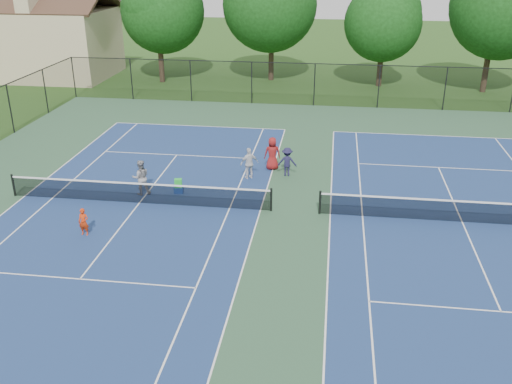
# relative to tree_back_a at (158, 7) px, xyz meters

# --- Properties ---
(ground) EXTENTS (140.00, 140.00, 0.00)m
(ground) POSITION_rel_tree_back_a_xyz_m (13.00, -24.00, -6.04)
(ground) COLOR #234716
(ground) RESTS_ON ground
(court_pad) EXTENTS (36.00, 36.00, 0.01)m
(court_pad) POSITION_rel_tree_back_a_xyz_m (13.00, -24.00, -6.03)
(court_pad) COLOR #30563B
(court_pad) RESTS_ON ground
(tennis_court_left) EXTENTS (12.00, 23.83, 1.07)m
(tennis_court_left) POSITION_rel_tree_back_a_xyz_m (6.00, -24.00, -5.94)
(tennis_court_left) COLOR navy
(tennis_court_left) RESTS_ON ground
(tennis_court_right) EXTENTS (12.00, 23.83, 1.07)m
(tennis_court_right) POSITION_rel_tree_back_a_xyz_m (20.00, -24.00, -5.94)
(tennis_court_right) COLOR navy
(tennis_court_right) RESTS_ON ground
(perimeter_fence) EXTENTS (36.08, 36.08, 3.02)m
(perimeter_fence) POSITION_rel_tree_back_a_xyz_m (13.00, -24.00, -4.44)
(perimeter_fence) COLOR black
(perimeter_fence) RESTS_ON ground
(tree_back_a) EXTENTS (6.80, 6.80, 9.15)m
(tree_back_a) POSITION_rel_tree_back_a_xyz_m (0.00, 0.00, 0.00)
(tree_back_a) COLOR #2D2116
(tree_back_a) RESTS_ON ground
(tree_back_c) EXTENTS (6.00, 6.00, 8.40)m
(tree_back_c) POSITION_rel_tree_back_a_xyz_m (18.00, 1.00, -0.56)
(tree_back_c) COLOR #2D2116
(tree_back_c) RESTS_ON ground
(tree_back_d) EXTENTS (7.80, 7.80, 10.37)m
(tree_back_d) POSITION_rel_tree_back_a_xyz_m (26.00, 0.00, 0.79)
(tree_back_d) COLOR #2D2116
(tree_back_d) RESTS_ON ground
(clapboard_house) EXTENTS (10.80, 8.10, 7.65)m
(clapboard_house) POSITION_rel_tree_back_a_xyz_m (-10.00, 1.00, -2.95)
(clapboard_house) COLOR tan
(clapboard_house) RESTS_ON ground
(child_player) EXTENTS (0.42, 0.28, 1.14)m
(child_player) POSITION_rel_tree_back_a_xyz_m (4.83, -27.22, -5.47)
(child_player) COLOR red
(child_player) RESTS_ON ground
(instructor) EXTENTS (1.00, 0.91, 1.67)m
(instructor) POSITION_rel_tree_back_a_xyz_m (5.80, -23.00, -5.20)
(instructor) COLOR gray
(instructor) RESTS_ON ground
(bystander_a) EXTENTS (1.00, 0.79, 1.58)m
(bystander_a) POSITION_rel_tree_back_a_xyz_m (10.46, -20.40, -5.25)
(bystander_a) COLOR silver
(bystander_a) RESTS_ON ground
(bystander_b) EXTENTS (0.96, 0.57, 1.47)m
(bystander_b) POSITION_rel_tree_back_a_xyz_m (12.27, -19.76, -5.30)
(bystander_b) COLOR #1E1B3C
(bystander_b) RESTS_ON ground
(bystander_c) EXTENTS (0.93, 0.70, 1.70)m
(bystander_c) POSITION_rel_tree_back_a_xyz_m (11.44, -18.99, -5.19)
(bystander_c) COLOR maroon
(bystander_c) RESTS_ON ground
(ball_crate) EXTENTS (0.44, 0.32, 0.31)m
(ball_crate) POSITION_rel_tree_back_a_xyz_m (7.46, -22.66, -5.89)
(ball_crate) COLOR navy
(ball_crate) RESTS_ON ground
(ball_hopper) EXTENTS (0.38, 0.32, 0.40)m
(ball_hopper) POSITION_rel_tree_back_a_xyz_m (7.46, -22.66, -5.53)
(ball_hopper) COLOR green
(ball_hopper) RESTS_ON ball_crate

